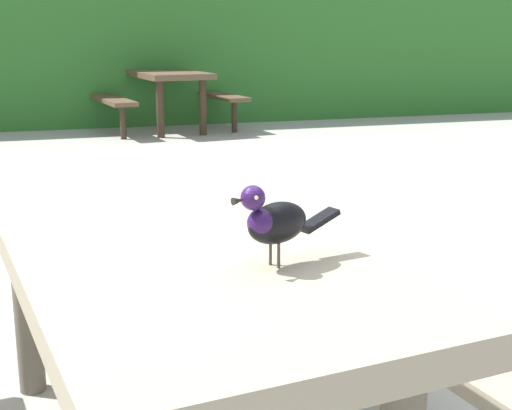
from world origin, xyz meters
name	(u,v)px	position (x,y,z in m)	size (l,w,h in m)	color
hedge_wall	(54,41)	(0.00, 8.36, 1.10)	(28.00, 1.51, 2.19)	#2D6B28
picnic_table_foreground	(161,294)	(-0.12, -0.13, 0.56)	(1.88, 1.91, 0.74)	gray
bird_grackle	(274,220)	(0.05, -0.53, 0.84)	(0.28, 0.13, 0.18)	black
picnic_table_mid_left	(163,85)	(1.26, 7.26, 0.56)	(1.87, 1.90, 0.74)	brown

